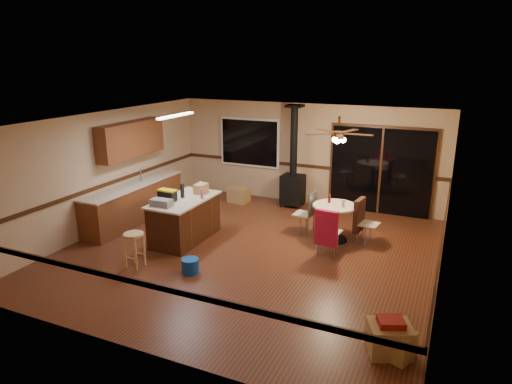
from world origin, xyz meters
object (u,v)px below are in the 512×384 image
Objects in this scene: toolbox_grey at (161,203)px; blue_bucket at (190,266)px; box_corner_a at (389,339)px; box_corner_b at (395,343)px; wood_stove at (293,179)px; chair_near at (327,228)px; toolbox_black at (167,196)px; chair_left at (308,209)px; chair_right at (360,216)px; kitchen_island at (185,219)px; dining_table at (334,216)px; box_under_window at (239,195)px; bar_stool at (135,250)px.

toolbox_grey is 1.34× the size of blue_bucket.
blue_bucket is 0.58× the size of box_corner_a.
box_corner_b is at bearing -14.44° from blue_bucket.
wood_stove is 4.68× the size of box_corner_a.
chair_near is (3.10, 0.92, -0.37)m from toolbox_grey.
wood_stove reaches higher than toolbox_black.
box_corner_b is at bearing -57.46° from chair_near.
chair_near reaches higher than blue_bucket.
chair_left and chair_right have the same top height.
kitchen_island is 1.84× the size of dining_table.
blue_bucket is at bearing -127.59° from dining_table.
box_under_window is (-3.07, 2.44, -0.39)m from chair_near.
wood_stove is at bearing 121.51° from box_corner_a.
chair_left is at bearing 38.06° from toolbox_grey.
dining_table is at bearing 116.56° from box_corner_b.
toolbox_black reaches higher than dining_table.
wood_stove is 3.90m from toolbox_grey.
bar_stool is (-0.13, -1.49, -0.12)m from kitchen_island.
chair_near is at bearing -38.47° from box_under_window.
box_corner_a is (1.14, -3.52, -0.39)m from chair_right.
wood_stove is at bearing 122.02° from box_corner_b.
box_corner_b is at bearing -56.82° from chair_left.
kitchen_island is at bearing 154.05° from box_corner_a.
box_corner_b is (0.08, -0.03, -0.03)m from box_corner_a.
blue_bucket is (1.04, 0.21, -0.20)m from bar_stool.
bar_stool reaches higher than box_corner_b.
chair_right is (3.54, 1.88, -0.37)m from toolbox_grey.
bar_stool is at bearing -141.29° from chair_right.
box_corner_b is (4.85, -2.01, -0.82)m from toolbox_black.
chair_right is (2.46, 2.60, 0.47)m from blue_bucket.
chair_right is (0.52, 0.08, 0.07)m from dining_table.
bar_stool is 1.51× the size of box_corner_b.
chair_right is at bearing 8.37° from dining_table.
dining_table reaches higher than bar_stool.
chair_right reaches higher than box_under_window.
bar_stool is at bearing -94.80° from kitchen_island.
box_corner_a reaches higher than box_corner_b.
box_under_window reaches higher than blue_bucket.
kitchen_island reaches higher than bar_stool.
kitchen_island is 3.12× the size of box_corner_a.
box_corner_a reaches higher than blue_bucket.
bar_stool is 4.50m from chair_right.
bar_stool is 3.60m from chair_near.
box_corner_a is at bearing -47.14° from box_under_window.
toolbox_grey is 0.78× the size of box_corner_a.
kitchen_island is at bearing 125.71° from blue_bucket.
chair_near is 3.10m from box_corner_b.
bar_stool is 2.09× the size of blue_bucket.
blue_bucket is at bearing -75.65° from box_under_window.
box_corner_b is at bearing -19.05° from box_corner_a.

